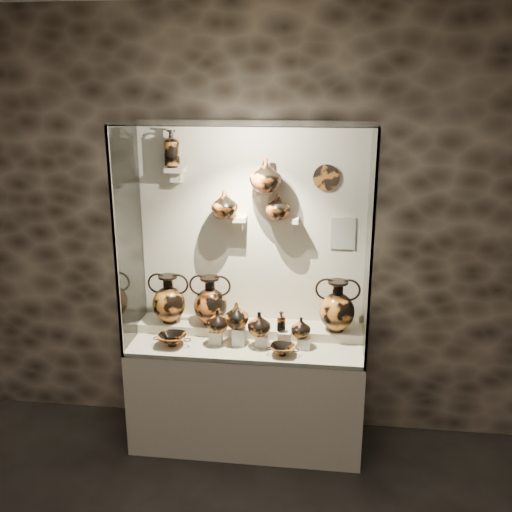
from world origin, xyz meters
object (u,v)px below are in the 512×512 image
Objects in this scene: amphora_mid at (210,300)px; lekythos_small at (281,320)px; jug_b at (236,315)px; kylix_left at (172,339)px; kylix_right at (283,349)px; amphora_left at (169,299)px; ovoid_vase_a at (225,204)px; jug_a at (217,321)px; ovoid_vase_b at (265,175)px; ovoid_vase_c at (278,206)px; jug_e at (301,327)px; jug_c at (259,324)px; lekythos_tall at (172,146)px; amphora_right at (337,306)px.

amphora_mid reaches higher than lekythos_small.
jug_b is 0.50m from kylix_left.
amphora_mid is 0.69m from kylix_right.
lekythos_small reaches higher than kylix_left.
ovoid_vase_a is (0.43, 0.05, 0.73)m from amphora_left.
jug_a is 0.88× the size of jug_b.
ovoid_vase_b is 0.24m from ovoid_vase_c.
ovoid_vase_c is (-0.20, 0.24, 0.83)m from jug_e.
jug_a is at bearing -179.01° from kylix_right.
lekythos_tall reaches higher than jug_c.
amphora_right is at bearing -24.53° from lekythos_tall.
jug_c is at bearing 1.69° from jug_a.
kylix_right is at bearing -81.84° from ovoid_vase_c.
lekythos_small is 0.77× the size of kylix_right.
jug_b is at bearing -142.18° from ovoid_vase_c.
amphora_left is at bearing -139.57° from lekythos_tall.
jug_e is 0.88m from ovoid_vase_c.
lekythos_small is (0.55, -0.19, -0.05)m from amphora_mid.
amphora_right is 0.44m from lekythos_small.
ovoid_vase_c is at bearing 35.06° from jug_a.
jug_a is (0.09, -0.20, -0.08)m from amphora_mid.
lekythos_tall is 1.49× the size of ovoid_vase_a.
lekythos_tall is (-0.50, 0.26, 1.17)m from jug_b.
jug_c reaches higher than jug_e.
amphora_mid is 0.88m from ovoid_vase_c.
amphora_right is 1.22m from kylix_left.
kylix_left is at bearing -157.51° from jug_b.
jug_b reaches higher than jug_a.
amphora_left is 0.35m from kylix_left.
jug_a is 0.81× the size of ovoid_vase_a.
amphora_mid reaches higher than amphora_left.
jug_e is (-0.25, -0.17, -0.11)m from amphora_right.
jug_b is at bearing 171.15° from amphora_right.
ovoid_vase_a is 0.39m from ovoid_vase_c.
ovoid_vase_c is at bearing 90.00° from lekythos_small.
jug_c is at bearing 173.61° from lekythos_small.
ovoid_vase_a reaches higher than jug_e.
amphora_left is 0.89m from lekythos_small.
amphora_mid is at bearing 153.45° from jug_b.
ovoid_vase_b is at bearing 60.45° from jug_b.
amphora_right is at bearing 23.77° from kylix_left.
jug_e is 0.93m from kylix_left.
ovoid_vase_c is at bearing 54.59° from jug_c.
jug_e is 0.63× the size of ovoid_vase_b.
ovoid_vase_b is at bearing 23.53° from amphora_mid.
kylix_right is 0.94× the size of ovoid_vase_b.
jug_a is at bearing -9.51° from amphora_left.
amphora_right is at bearing 14.84° from jug_a.
jug_a reaches higher than kylix_right.
jug_e is 1.59m from lekythos_tall.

